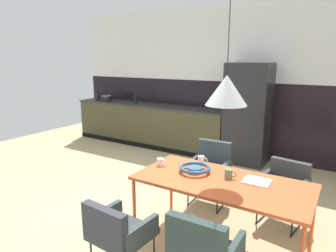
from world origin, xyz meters
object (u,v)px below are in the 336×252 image
at_px(fruit_bowl, 195,168).
at_px(mug_short_terracotta, 201,160).
at_px(bottle_oil_tall, 136,99).
at_px(pendant_lamp_over_table_near, 226,90).
at_px(armchair_facing_counter, 211,164).
at_px(armchair_near_window, 285,183).
at_px(armchair_head_of_table, 202,249).
at_px(bottle_wine_green, 97,95).
at_px(cooking_pot, 107,98).
at_px(open_book, 257,181).
at_px(dining_table, 222,185).
at_px(mug_wide_latte, 229,174).
at_px(armchair_by_stool, 116,229).
at_px(refrigerator_column, 248,114).
at_px(mug_dark_espresso, 161,162).

relative_size(fruit_bowl, mug_short_terracotta, 2.83).
distance_m(bottle_oil_tall, pendant_lamp_over_table_near, 4.08).
xyz_separation_m(armchair_facing_counter, armchair_near_window, (0.94, -0.02, -0.04)).
height_order(armchair_head_of_table, bottle_wine_green, bottle_wine_green).
relative_size(cooking_pot, pendant_lamp_over_table_near, 0.16).
height_order(fruit_bowl, open_book, fruit_bowl).
distance_m(dining_table, mug_short_terracotta, 0.51).
xyz_separation_m(armchair_head_of_table, bottle_oil_tall, (-3.27, 3.41, 0.51)).
distance_m(armchair_head_of_table, bottle_wine_green, 5.51).
xyz_separation_m(cooking_pot, bottle_oil_tall, (0.82, 0.07, 0.04)).
bearing_deg(mug_wide_latte, bottle_wine_green, 150.04).
xyz_separation_m(armchair_by_stool, armchair_head_of_table, (0.75, 0.11, 0.03)).
distance_m(fruit_bowl, mug_short_terracotta, 0.27).
xyz_separation_m(bottle_oil_tall, pendant_lamp_over_table_near, (3.10, -2.59, 0.59)).
distance_m(open_book, pendant_lamp_over_table_near, 0.94).
distance_m(armchair_near_window, cooking_pot, 4.71).
distance_m(armchair_by_stool, armchair_near_window, 2.03).
bearing_deg(refrigerator_column, mug_dark_espresso, -93.50).
relative_size(armchair_head_of_table, cooking_pot, 3.60).
height_order(armchair_near_window, cooking_pot, cooking_pot).
bearing_deg(dining_table, armchair_near_window, 61.73).
distance_m(mug_short_terracotta, pendant_lamp_over_table_near, 0.97).
distance_m(armchair_by_stool, bottle_oil_tall, 4.36).
xyz_separation_m(fruit_bowl, bottle_oil_tall, (-2.77, 2.55, 0.26)).
relative_size(armchair_near_window, open_book, 2.89).
height_order(fruit_bowl, mug_wide_latte, mug_wide_latte).
bearing_deg(armchair_near_window, mug_dark_espresso, 43.37).
distance_m(mug_wide_latte, bottle_wine_green, 4.88).
bearing_deg(armchair_by_stool, mug_short_terracotta, 84.37).
relative_size(refrigerator_column, pendant_lamp_over_table_near, 1.30).
relative_size(dining_table, bottle_wine_green, 5.46).
relative_size(armchair_by_stool, bottle_wine_green, 2.34).
height_order(refrigerator_column, open_book, refrigerator_column).
distance_m(armchair_by_stool, armchair_head_of_table, 0.76).
distance_m(armchair_near_window, pendant_lamp_over_table_near, 1.46).
xyz_separation_m(refrigerator_column, mug_short_terracotta, (0.20, -2.34, -0.15)).
height_order(dining_table, mug_dark_espresso, mug_dark_espresso).
height_order(armchair_near_window, mug_wide_latte, mug_wide_latte).
xyz_separation_m(armchair_facing_counter, bottle_wine_green, (-3.70, 1.67, 0.51)).
height_order(cooking_pot, bottle_wine_green, bottle_wine_green).
height_order(armchair_head_of_table, cooking_pot, cooking_pot).
distance_m(mug_wide_latte, pendant_lamp_over_table_near, 0.84).
bearing_deg(armchair_by_stool, mug_wide_latte, 61.89).
bearing_deg(bottle_oil_tall, bottle_wine_green, -175.52).
relative_size(open_book, bottle_oil_tall, 0.93).
distance_m(dining_table, armchair_near_window, 0.97).
xyz_separation_m(refrigerator_column, armchair_by_stool, (0.00, -3.57, -0.44)).
bearing_deg(bottle_oil_tall, open_book, -35.93).
relative_size(armchair_near_window, mug_dark_espresso, 6.22).
bearing_deg(dining_table, mug_short_terracotta, 139.23).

